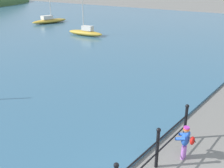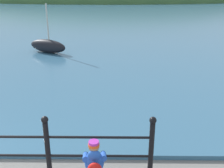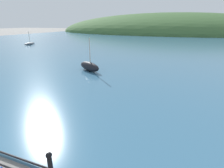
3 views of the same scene
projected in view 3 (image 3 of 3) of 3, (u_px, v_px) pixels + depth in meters
water at (151, 42)px, 31.35m from camera, size 80.00×60.00×0.10m
far_hillside at (167, 33)px, 63.48m from camera, size 82.43×45.34×13.48m
boat_green_fishing at (89, 66)px, 12.51m from camera, size 2.12×1.43×2.34m
boat_blue_hull at (30, 44)px, 27.31m from camera, size 0.62×2.05×2.01m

